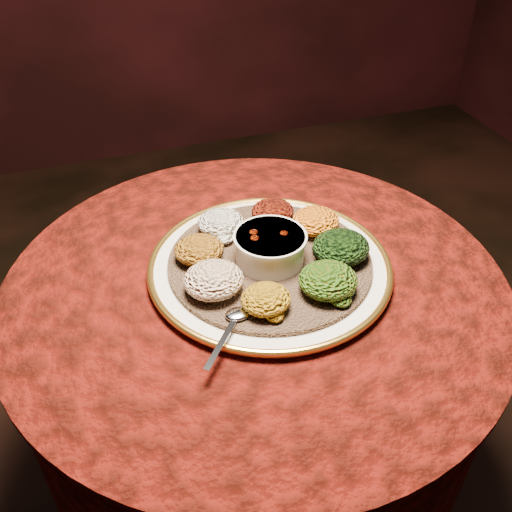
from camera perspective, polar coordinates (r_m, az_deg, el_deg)
name	(u,v)px	position (r m, az deg, el deg)	size (l,w,h in m)	color
table	(255,344)	(1.21, -0.08, -8.80)	(0.96, 0.96, 0.73)	black
platter	(270,266)	(1.10, 1.38, -1.03)	(0.49, 0.49, 0.02)	silver
injera	(270,262)	(1.09, 1.39, -0.59)	(0.39, 0.39, 0.01)	brown
stew_bowl	(270,246)	(1.07, 1.42, 1.02)	(0.14, 0.14, 0.06)	silver
spoon	(235,318)	(0.96, -2.07, -6.23)	(0.11, 0.12, 0.01)	silver
portion_ayib	(221,223)	(1.15, -3.56, 3.36)	(0.09, 0.09, 0.04)	white
portion_kitfo	(273,211)	(1.19, 1.68, 4.47)	(0.09, 0.08, 0.04)	black
portion_tikil	(316,221)	(1.16, 5.98, 3.49)	(0.10, 0.09, 0.05)	#A9660E
portion_gomen	(341,247)	(1.09, 8.51, 0.88)	(0.11, 0.10, 0.05)	black
portion_mixveg	(328,280)	(1.01, 7.22, -2.42)	(0.11, 0.10, 0.05)	#A93B0A
portion_kik	(266,299)	(0.97, 1.00, -4.35)	(0.09, 0.08, 0.04)	#A5790E
portion_timatim	(214,280)	(1.01, -4.25, -2.40)	(0.11, 0.10, 0.05)	maroon
portion_shiro	(199,250)	(1.08, -5.75, 0.62)	(0.09, 0.09, 0.04)	#945111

